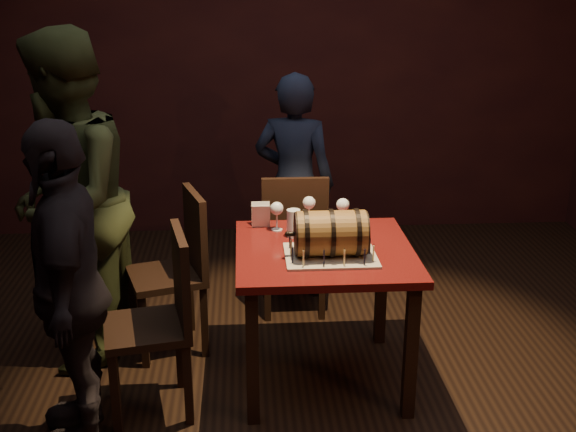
{
  "coord_description": "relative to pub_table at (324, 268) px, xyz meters",
  "views": [
    {
      "loc": [
        -0.31,
        -3.28,
        2.1
      ],
      "look_at": [
        -0.1,
        0.05,
        0.95
      ],
      "focal_mm": 45.0,
      "sensor_mm": 36.0,
      "label": 1
    }
  ],
  "objects": [
    {
      "name": "room_shell",
      "position": [
        -0.09,
        -0.11,
        0.76
      ],
      "size": [
        5.04,
        5.04,
        2.8
      ],
      "color": "black",
      "rests_on": "ground"
    },
    {
      "name": "pub_table",
      "position": [
        0.0,
        0.0,
        0.0
      ],
      "size": [
        0.9,
        0.9,
        0.75
      ],
      "color": "#470C0B",
      "rests_on": "ground"
    },
    {
      "name": "cake_board",
      "position": [
        0.02,
        -0.11,
        0.12
      ],
      "size": [
        0.45,
        0.35,
        0.01
      ],
      "primitive_type": "cube",
      "color": "#AD9F8B",
      "rests_on": "pub_table"
    },
    {
      "name": "barrel_cake",
      "position": [
        0.02,
        -0.11,
        0.23
      ],
      "size": [
        0.4,
        0.24,
        0.24
      ],
      "color": "brown",
      "rests_on": "cake_board"
    },
    {
      "name": "birthday_candles",
      "position": [
        0.02,
        -0.11,
        0.16
      ],
      "size": [
        0.4,
        0.3,
        0.09
      ],
      "color": "#FBEF96",
      "rests_on": "cake_board"
    },
    {
      "name": "wine_glass_left",
      "position": [
        -0.23,
        0.29,
        0.23
      ],
      "size": [
        0.07,
        0.07,
        0.16
      ],
      "color": "silver",
      "rests_on": "pub_table"
    },
    {
      "name": "wine_glass_mid",
      "position": [
        -0.05,
        0.37,
        0.23
      ],
      "size": [
        0.07,
        0.07,
        0.16
      ],
      "color": "silver",
      "rests_on": "pub_table"
    },
    {
      "name": "wine_glass_right",
      "position": [
        0.14,
        0.33,
        0.23
      ],
      "size": [
        0.07,
        0.07,
        0.16
      ],
      "color": "silver",
      "rests_on": "pub_table"
    },
    {
      "name": "pint_of_ale",
      "position": [
        -0.15,
        0.18,
        0.18
      ],
      "size": [
        0.07,
        0.07,
        0.15
      ],
      "color": "silver",
      "rests_on": "pub_table"
    },
    {
      "name": "menu_card",
      "position": [
        -0.31,
        0.35,
        0.17
      ],
      "size": [
        0.1,
        0.05,
        0.13
      ],
      "primitive_type": null,
      "color": "white",
      "rests_on": "pub_table"
    },
    {
      "name": "chair_back",
      "position": [
        -0.1,
        0.78,
        -0.12
      ],
      "size": [
        0.4,
        0.4,
        0.93
      ],
      "color": "black",
      "rests_on": "ground"
    },
    {
      "name": "chair_left_rear",
      "position": [
        -0.78,
        0.41,
        -0.12
      ],
      "size": [
        0.5,
        0.5,
        0.93
      ],
      "color": "black",
      "rests_on": "ground"
    },
    {
      "name": "chair_left_front",
      "position": [
        -0.81,
        -0.22,
        -0.12
      ],
      "size": [
        0.47,
        0.47,
        0.93
      ],
      "color": "black",
      "rests_on": "ground"
    },
    {
      "name": "person_back",
      "position": [
        -0.07,
        1.21,
        0.1
      ],
      "size": [
        0.62,
        0.49,
        1.48
      ],
      "primitive_type": "imported",
      "rotation": [
        0.0,
        0.0,
        2.85
      ],
      "color": "#181D30",
      "rests_on": "ground"
    },
    {
      "name": "person_left_rear",
      "position": [
        -1.34,
        0.33,
        0.28
      ],
      "size": [
        0.76,
        0.94,
        1.83
      ],
      "primitive_type": "imported",
      "rotation": [
        0.0,
        0.0,
        -1.65
      ],
      "color": "#353C1E",
      "rests_on": "ground"
    },
    {
      "name": "person_left_front",
      "position": [
        -1.19,
        -0.42,
        0.12
      ],
      "size": [
        0.49,
        0.94,
        1.52
      ],
      "primitive_type": "imported",
      "rotation": [
        0.0,
        0.0,
        -1.43
      ],
      "color": "black",
      "rests_on": "ground"
    }
  ]
}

